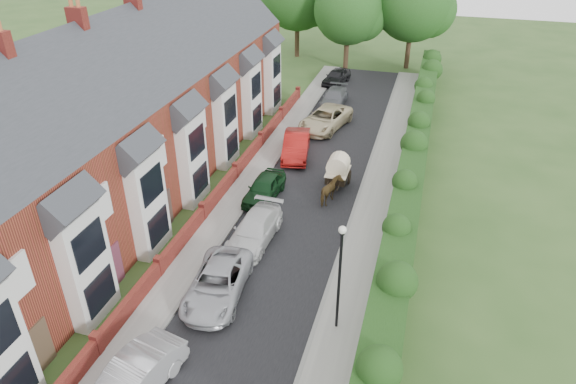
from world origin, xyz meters
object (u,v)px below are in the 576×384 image
at_px(car_grey, 334,98).
at_px(car_white, 255,230).
at_px(car_red, 296,145).
at_px(horse_cart, 338,169).
at_px(horse, 331,191).
at_px(car_green, 264,188).
at_px(car_black, 336,77).
at_px(car_silver_b, 217,283).
at_px(car_silver_a, 132,380).
at_px(car_beige, 325,119).
at_px(lamppost, 340,266).

bearing_deg(car_grey, car_white, -90.76).
xyz_separation_m(car_red, horse_cart, (3.59, -3.44, 0.46)).
bearing_deg(car_red, car_grey, 76.09).
height_order(horse, horse_cart, horse_cart).
xyz_separation_m(car_green, car_grey, (0.84, 16.22, -0.03)).
xyz_separation_m(car_white, car_black, (-0.98, 26.05, 0.02)).
distance_m(car_silver_b, car_green, 8.72).
bearing_deg(horse, car_silver_a, 87.09).
bearing_deg(car_silver_a, car_beige, 99.41).
relative_size(lamppost, horse_cart, 1.71).
relative_size(car_silver_a, car_red, 0.95).
distance_m(car_white, car_black, 26.07).
xyz_separation_m(car_red, car_grey, (0.54, 10.21, -0.12)).
height_order(car_black, horse, horse).
xyz_separation_m(car_silver_b, car_white, (0.20, 4.46, -0.01)).
bearing_deg(car_silver_b, car_grey, 83.66).
bearing_deg(car_red, horse_cart, -54.61).
relative_size(car_beige, car_black, 1.34).
bearing_deg(car_beige, car_black, 110.33).
height_order(car_white, car_black, car_black).
bearing_deg(car_beige, car_silver_a, -79.63).
relative_size(car_red, horse, 2.62).
distance_m(car_red, car_black, 15.82).
xyz_separation_m(car_silver_a, horse_cart, (4.06, 17.06, 0.49)).
bearing_deg(car_beige, car_red, -86.23).
bearing_deg(car_grey, car_beige, -86.93).
xyz_separation_m(horse, horse_cart, (-0.00, 1.98, 0.47)).
bearing_deg(car_beige, horse_cart, -59.31).
height_order(car_white, car_grey, car_white).
xyz_separation_m(car_green, car_red, (0.30, 6.01, 0.10)).
bearing_deg(horse, horse_cart, -77.84).
distance_m(car_beige, car_black, 10.65).
distance_m(car_silver_a, car_black, 36.31).
distance_m(lamppost, horse, 10.36).
bearing_deg(car_white, horse, 60.14).
bearing_deg(car_silver_a, car_white, 96.58).
xyz_separation_m(car_beige, car_black, (-1.29, 10.57, -0.07)).
xyz_separation_m(lamppost, car_red, (-5.93, 15.19, -2.51)).
xyz_separation_m(car_red, car_beige, (0.89, 5.24, -0.02)).
xyz_separation_m(car_white, horse, (3.01, 4.82, 0.09)).
height_order(car_beige, horse, horse).
height_order(car_silver_a, car_grey, car_silver_a).
bearing_deg(lamppost, car_beige, 103.87).
relative_size(car_silver_a, car_black, 1.11).
bearing_deg(car_white, lamppost, -40.62).
bearing_deg(car_green, car_silver_b, -82.86).
bearing_deg(car_silver_a, car_red, 101.12).
relative_size(lamppost, car_grey, 1.12).
bearing_deg(horse, car_white, 70.17).
relative_size(car_silver_b, car_grey, 1.09).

